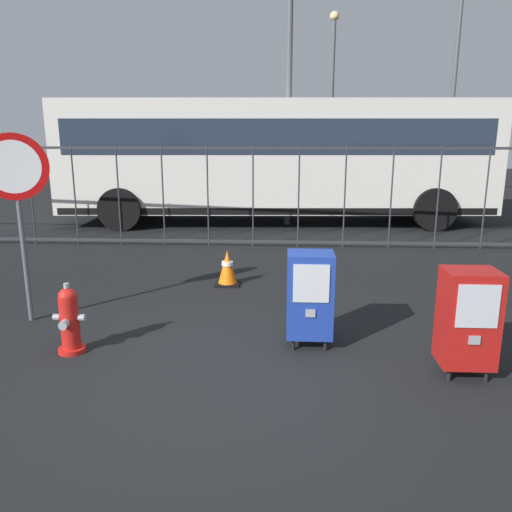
{
  "coord_description": "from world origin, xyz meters",
  "views": [
    {
      "loc": [
        0.59,
        -4.18,
        2.21
      ],
      "look_at": [
        0.3,
        1.2,
        0.9
      ],
      "focal_mm": 35.22,
      "sensor_mm": 36.0,
      "label": 1
    }
  ],
  "objects": [
    {
      "name": "ground_plane",
      "position": [
        0.0,
        0.0,
        0.0
      ],
      "size": [
        60.0,
        60.0,
        0.0
      ],
      "primitive_type": "plane",
      "color": "black"
    },
    {
      "name": "fire_hydrant",
      "position": [
        -1.59,
        0.57,
        0.35
      ],
      "size": [
        0.33,
        0.31,
        0.75
      ],
      "color": "red",
      "rests_on": "ground_plane"
    },
    {
      "name": "newspaper_box_primary",
      "position": [
        0.88,
        0.88,
        0.57
      ],
      "size": [
        0.48,
        0.42,
        1.02
      ],
      "color": "black",
      "rests_on": "ground_plane"
    },
    {
      "name": "newspaper_box_secondary",
      "position": [
        2.3,
        0.26,
        0.57
      ],
      "size": [
        0.48,
        0.42,
        1.02
      ],
      "color": "black",
      "rests_on": "ground_plane"
    },
    {
      "name": "stop_sign",
      "position": [
        -2.46,
        1.43,
        1.6
      ],
      "size": [
        0.71,
        0.31,
        2.23
      ],
      "color": "#4C4F54",
      "rests_on": "ground_plane"
    },
    {
      "name": "traffic_cone",
      "position": [
        -0.23,
        3.05,
        0.26
      ],
      "size": [
        0.36,
        0.36,
        0.53
      ],
      "color": "black",
      "rests_on": "ground_plane"
    },
    {
      "name": "fence_barrier",
      "position": [
        -0.0,
        5.71,
        1.02
      ],
      "size": [
        18.03,
        0.04,
        2.0
      ],
      "color": "#2D2D33",
      "rests_on": "ground_plane"
    },
    {
      "name": "bus_near",
      "position": [
        0.39,
        8.71,
        1.71
      ],
      "size": [
        10.61,
        3.2,
        3.0
      ],
      "rotation": [
        0.0,
        0.0,
        0.05
      ],
      "color": "beige",
      "rests_on": "ground_plane"
    },
    {
      "name": "street_light_near_left",
      "position": [
        0.7,
        8.34,
        4.53
      ],
      "size": [
        0.32,
        0.32,
        7.91
      ],
      "color": "#4C4F54",
      "rests_on": "ground_plane"
    },
    {
      "name": "street_light_near_right",
      "position": [
        2.29,
        14.66,
        3.71
      ],
      "size": [
        0.32,
        0.32,
        6.32
      ],
      "color": "#4C4F54",
      "rests_on": "ground_plane"
    },
    {
      "name": "street_light_far_left",
      "position": [
        6.29,
        13.88,
        4.27
      ],
      "size": [
        0.32,
        0.32,
        7.41
      ],
      "color": "#4C4F54",
      "rests_on": "ground_plane"
    }
  ]
}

